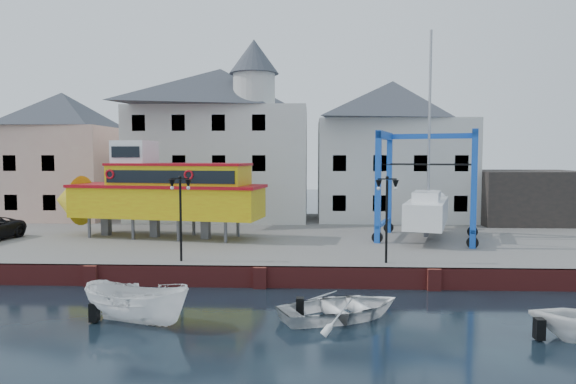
{
  "coord_description": "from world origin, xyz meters",
  "views": [
    {
      "loc": [
        2.34,
        -23.43,
        6.16
      ],
      "look_at": [
        1.0,
        7.0,
        4.0
      ],
      "focal_mm": 32.0,
      "sensor_mm": 36.0,
      "label": 1
    }
  ],
  "objects": [
    {
      "name": "ground",
      "position": [
        0.0,
        0.0,
        0.0
      ],
      "size": [
        140.0,
        140.0,
        0.0
      ],
      "primitive_type": "plane",
      "color": "black",
      "rests_on": "ground"
    },
    {
      "name": "hardstanding",
      "position": [
        0.0,
        11.0,
        0.5
      ],
      "size": [
        44.0,
        22.0,
        1.0
      ],
      "primitive_type": "cube",
      "color": "#605B57",
      "rests_on": "ground"
    },
    {
      "name": "quay_wall",
      "position": [
        -0.0,
        0.1,
        0.5
      ],
      "size": [
        44.0,
        0.47,
        1.0
      ],
      "color": "maroon",
      "rests_on": "ground"
    },
    {
      "name": "building_pink",
      "position": [
        -18.0,
        18.0,
        6.15
      ],
      "size": [
        8.0,
        7.0,
        10.3
      ],
      "color": "#DCA595",
      "rests_on": "hardstanding"
    },
    {
      "name": "building_white_main",
      "position": [
        -4.87,
        18.39,
        7.34
      ],
      "size": [
        14.0,
        8.3,
        14.0
      ],
      "color": "silver",
      "rests_on": "hardstanding"
    },
    {
      "name": "building_white_right",
      "position": [
        9.0,
        19.0,
        6.6
      ],
      "size": [
        12.0,
        8.0,
        11.2
      ],
      "color": "silver",
      "rests_on": "hardstanding"
    },
    {
      "name": "shed_dark",
      "position": [
        19.0,
        17.0,
        3.0
      ],
      "size": [
        8.0,
        7.0,
        4.0
      ],
      "primitive_type": "cube",
      "color": "black",
      "rests_on": "hardstanding"
    },
    {
      "name": "lamp_post_left",
      "position": [
        -4.0,
        1.2,
        4.17
      ],
      "size": [
        1.12,
        0.32,
        4.2
      ],
      "color": "black",
      "rests_on": "hardstanding"
    },
    {
      "name": "lamp_post_right",
      "position": [
        6.0,
        1.2,
        4.17
      ],
      "size": [
        1.12,
        0.32,
        4.2
      ],
      "color": "black",
      "rests_on": "hardstanding"
    },
    {
      "name": "tour_boat",
      "position": [
        -7.52,
        8.51,
        3.88
      ],
      "size": [
        14.38,
        5.63,
        6.11
      ],
      "rotation": [
        0.0,
        0.0,
        -0.17
      ],
      "color": "#59595E",
      "rests_on": "hardstanding"
    },
    {
      "name": "travel_lift",
      "position": [
        9.72,
        8.9,
        3.14
      ],
      "size": [
        7.06,
        8.72,
        12.78
      ],
      "rotation": [
        0.0,
        0.0,
        -0.3
      ],
      "color": "#1546B1",
      "rests_on": "hardstanding"
    },
    {
      "name": "motorboat_a",
      "position": [
        -4.03,
        -5.2,
        0.0
      ],
      "size": [
        4.76,
        3.03,
        1.72
      ],
      "primitive_type": "imported",
      "rotation": [
        0.0,
        0.0,
        1.24
      ],
      "color": "white",
      "rests_on": "ground"
    },
    {
      "name": "motorboat_b",
      "position": [
        3.55,
        -4.19,
        0.0
      ],
      "size": [
        5.96,
        5.29,
        1.02
      ],
      "primitive_type": "imported",
      "rotation": [
        0.0,
        0.0,
        2.01
      ],
      "color": "white",
      "rests_on": "ground"
    }
  ]
}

